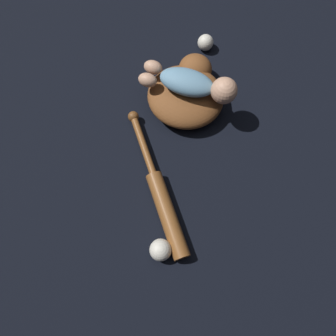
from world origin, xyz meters
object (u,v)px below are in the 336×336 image
(baseball_spare, at_px, (205,43))
(baseball_bat, at_px, (162,198))
(baseball, at_px, (161,250))
(baby_figure, at_px, (193,84))
(baseball_glove, at_px, (187,92))

(baseball_spare, bearing_deg, baseball_bat, -89.59)
(baseball, bearing_deg, baby_figure, 93.86)
(baseball_glove, bearing_deg, baseball_spare, 87.32)
(baby_figure, relative_size, baseball, 4.89)
(baseball_glove, distance_m, baseball, 0.59)
(baby_figure, bearing_deg, baseball_glove, 133.62)
(baseball, height_order, baseball_spare, baseball)
(baseball_glove, bearing_deg, baby_figure, -46.38)
(baby_figure, relative_size, baseball_bat, 0.72)
(baseball_spare, bearing_deg, baseball, -86.79)
(baby_figure, bearing_deg, baseball, -86.14)
(baseball_bat, xyz_separation_m, baseball, (0.04, -0.17, 0.01))
(baseball_bat, distance_m, baseball, 0.17)
(baseball, relative_size, baseball_spare, 1.10)
(baseball, bearing_deg, baseball_spare, 93.21)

